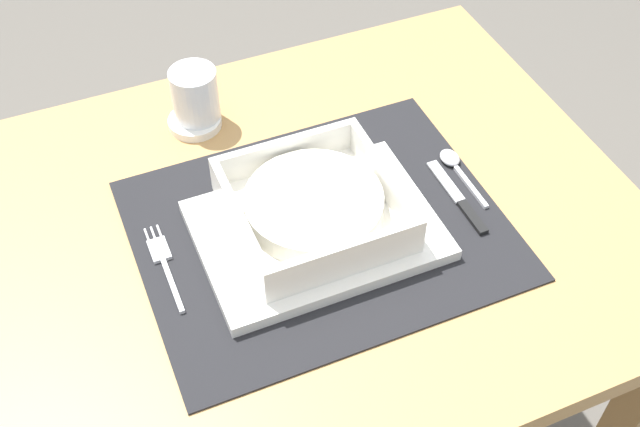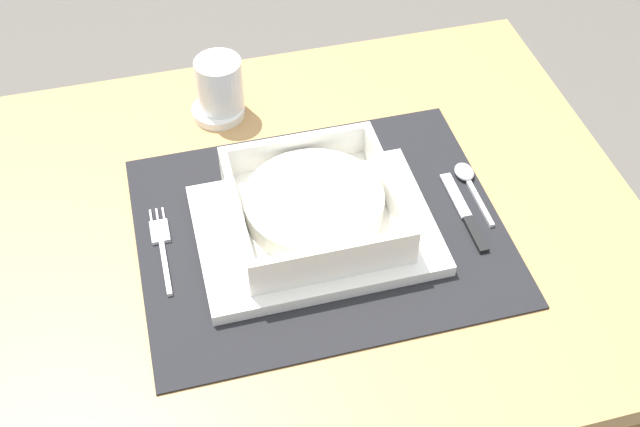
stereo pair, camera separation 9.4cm
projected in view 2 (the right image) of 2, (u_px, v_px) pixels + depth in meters
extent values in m
cube|color=#B2844C|center=(301.00, 228.00, 0.98)|extent=(0.84, 0.68, 0.03)
cube|color=olive|center=(59.00, 284.00, 1.38)|extent=(0.05, 0.05, 0.69)
cube|color=olive|center=(459.00, 207.00, 1.50)|extent=(0.05, 0.05, 0.69)
cube|color=black|center=(320.00, 229.00, 0.96)|extent=(0.44, 0.35, 0.00)
cube|color=white|center=(315.00, 230.00, 0.95)|extent=(0.28, 0.20, 0.02)
cube|color=white|center=(314.00, 215.00, 0.95)|extent=(0.19, 0.19, 0.01)
cube|color=white|center=(237.00, 215.00, 0.91)|extent=(0.01, 0.19, 0.04)
cube|color=white|center=(388.00, 187.00, 0.94)|extent=(0.01, 0.19, 0.04)
cube|color=white|center=(334.00, 259.00, 0.87)|extent=(0.17, 0.01, 0.04)
cube|color=white|center=(296.00, 149.00, 0.99)|extent=(0.17, 0.01, 0.04)
cylinder|color=silver|center=(314.00, 204.00, 0.93)|extent=(0.16, 0.16, 0.03)
cube|color=silver|center=(166.00, 268.00, 0.92)|extent=(0.01, 0.08, 0.00)
cube|color=silver|center=(160.00, 232.00, 0.95)|extent=(0.02, 0.04, 0.00)
cylinder|color=silver|center=(151.00, 217.00, 0.97)|extent=(0.00, 0.02, 0.00)
cylinder|color=silver|center=(157.00, 215.00, 0.97)|extent=(0.00, 0.02, 0.00)
cylinder|color=silver|center=(164.00, 214.00, 0.97)|extent=(0.00, 0.02, 0.00)
cube|color=silver|center=(480.00, 204.00, 0.98)|extent=(0.01, 0.08, 0.00)
ellipsoid|color=silver|center=(464.00, 172.00, 1.02)|extent=(0.02, 0.03, 0.01)
cube|color=black|center=(476.00, 234.00, 0.95)|extent=(0.01, 0.06, 0.01)
cube|color=silver|center=(456.00, 195.00, 0.99)|extent=(0.01, 0.08, 0.00)
cylinder|color=white|center=(220.00, 87.00, 1.08)|extent=(0.06, 0.06, 0.09)
cylinder|color=gold|center=(221.00, 95.00, 1.09)|extent=(0.05, 0.05, 0.06)
cylinder|color=white|center=(219.00, 111.00, 1.10)|extent=(0.07, 0.07, 0.01)
sphere|color=#593319|center=(218.00, 106.00, 1.10)|extent=(0.04, 0.04, 0.04)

